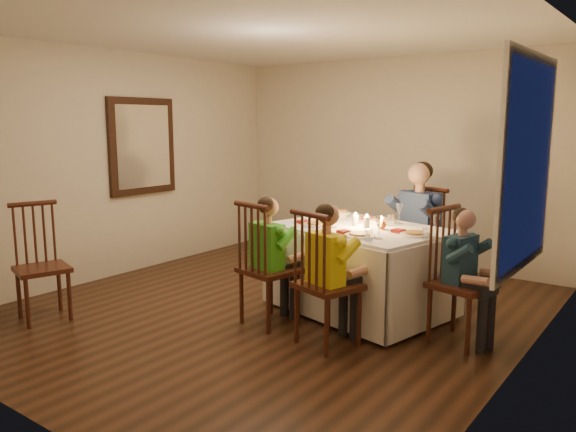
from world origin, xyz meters
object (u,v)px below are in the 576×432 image
Objects in this scene: child_teal at (459,343)px; serving_bowl at (340,214)px; chair_near_right at (327,344)px; child_yellow at (327,344)px; chair_end at (459,343)px; chair_near_left at (270,323)px; adult at (415,292)px; chair_adult at (415,292)px; child_green at (270,323)px; dining_table at (360,251)px; chair_extra at (46,319)px.

child_teal is 5.57× the size of serving_bowl.
chair_near_right is 0.96× the size of child_yellow.
chair_end is 0.00m from child_teal.
serving_bowl is (0.01, 1.16, 0.84)m from chair_near_left.
child_teal is at bearing -126.59° from chair_near_right.
child_yellow is at bearing -73.03° from adult.
child_yellow reaches higher than chair_near_left.
chair_end is (0.86, 0.66, 0.00)m from chair_near_right.
child_green is at bearing -95.43° from chair_adult.
dining_table is 1.23m from child_teal.
child_green reaches higher than chair_extra.
chair_near_left is 0.96× the size of child_yellow.
dining_table is at bearing -61.62° from child_yellow.
chair_near_right is (0.20, -0.88, -0.58)m from dining_table.
chair_adult is 1.38m from child_teal.
child_teal is at bearing -34.23° from chair_adult.
dining_table reaches higher than chair_extra.
child_yellow is 1.65m from serving_bowl.
dining_table is at bearing -31.97° from chair_extra.
chair_near_left is 0.80× the size of adult.
chair_near_left is at bearing -108.79° from dining_table.
chair_end is 3.68m from chair_extra.
chair_adult is at bearing 36.07° from serving_bowl.
chair_adult is 1.77m from chair_near_left.
chair_extra is at bearing 44.50° from child_green.
dining_table is at bearing -110.24° from chair_near_left.
dining_table is 8.85× the size of serving_bowl.
chair_end is at bearing -21.31° from serving_bowl.
child_yellow is 1.09m from child_teal.
child_green is (-0.67, -1.64, 0.00)m from adult.
child_yellow is 1.04× the size of child_teal.
child_green is at bearing 7.59° from chair_near_right.
chair_near_right is (0.00, -1.73, 0.00)m from chair_adult.
chair_extra is 3.68m from child_teal.
chair_end is at bearing -126.59° from child_yellow.
serving_bowl is at bearing -127.08° from chair_adult.
chair_near_right is at bearing -73.03° from chair_adult.
chair_end is (0.86, -1.07, 0.00)m from chair_adult.
child_yellow is at bearing 138.83° from chair_end.
dining_table is 1.65× the size of chair_extra.
chair_extra is at bearing 128.83° from child_teal.
dining_table is 2.99m from chair_extra.
chair_near_right is at bearing 138.83° from child_teal.
chair_adult is at bearing 50.12° from chair_end.
adult is at bearing 89.71° from dining_table.
adult is (0.00, 0.00, 0.00)m from chair_adult.
chair_extra is 0.92× the size of child_yellow.
chair_near_left and chair_near_right have the same top height.
adult is (-0.00, 1.73, 0.00)m from chair_near_right.
chair_near_left is at bearing -39.66° from chair_extra.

